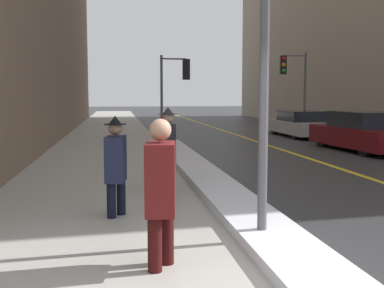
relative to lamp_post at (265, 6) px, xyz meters
The scene contains 11 objects.
sidewalk_slab 13.73m from the lamp_post, 99.25° to the left, with size 4.00×80.00×0.01m.
road_centre_stripe 14.10m from the lamp_post, 73.80° to the left, with size 0.16×80.00×0.00m.
snow_bank_curb 5.61m from the lamp_post, 88.73° to the left, with size 0.87×15.93×0.16m.
lamp_post is the anchor object (origin of this frame).
traffic_light_near 15.29m from the lamp_post, 86.91° to the left, with size 1.31×0.34×3.62m.
traffic_light_far 18.07m from the lamp_post, 68.35° to the left, with size 1.31×0.33×3.96m.
pedestrian_nearside 2.58m from the lamp_post, 150.81° to the right, with size 0.38×0.57×1.63m.
pedestrian_in_fedora 3.21m from the lamp_post, 139.46° to the left, with size 0.35×0.52×1.57m.
pedestrian_with_shoulder_bag 4.00m from the lamp_post, 104.38° to the left, with size 0.37×0.74×1.66m.
parked_car_maroon 11.64m from the lamp_post, 55.11° to the left, with size 2.14×4.62×1.34m.
parked_car_silver 16.71m from the lamp_post, 66.64° to the left, with size 1.80×4.47×1.18m.
Camera 1 is at (-1.66, -4.05, 1.87)m, focal length 45.00 mm.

